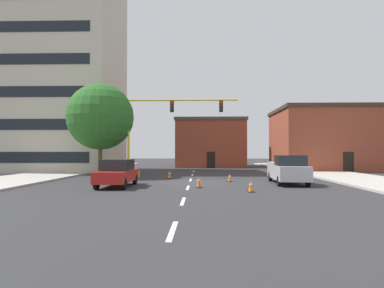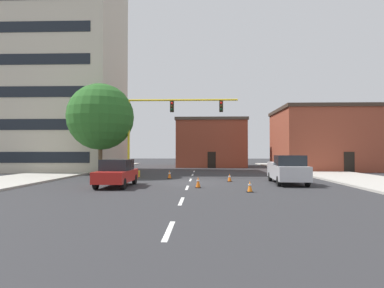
{
  "view_description": "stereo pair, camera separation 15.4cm",
  "coord_description": "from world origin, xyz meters",
  "px_view_note": "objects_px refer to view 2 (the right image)",
  "views": [
    {
      "loc": [
        0.8,
        -23.34,
        2.25
      ],
      "look_at": [
        0.05,
        4.8,
        2.89
      ],
      "focal_mm": 30.7,
      "sensor_mm": 36.0,
      "label": 1
    },
    {
      "loc": [
        0.96,
        -23.33,
        2.25
      ],
      "look_at": [
        0.05,
        4.8,
        2.89
      ],
      "focal_mm": 30.7,
      "sensor_mm": 36.0,
      "label": 2
    }
  ],
  "objects_px": {
    "traffic_cone_roadside_d": "(198,182)",
    "traffic_cone_roadside_b": "(170,174)",
    "tree_left_near": "(101,117)",
    "sedan_red_near_left": "(117,173)",
    "traffic_cone_roadside_a": "(230,178)",
    "traffic_signal_gantry": "(145,151)",
    "traffic_cone_roadside_c": "(250,186)",
    "pickup_truck_silver": "(287,170)"
  },
  "relations": [
    {
      "from": "traffic_cone_roadside_c",
      "to": "sedan_red_near_left",
      "type": "bearing_deg",
      "value": 162.35
    },
    {
      "from": "traffic_signal_gantry",
      "to": "traffic_cone_roadside_a",
      "type": "distance_m",
      "value": 8.43
    },
    {
      "from": "pickup_truck_silver",
      "to": "traffic_cone_roadside_d",
      "type": "bearing_deg",
      "value": -156.43
    },
    {
      "from": "traffic_signal_gantry",
      "to": "traffic_cone_roadside_c",
      "type": "height_order",
      "value": "traffic_signal_gantry"
    },
    {
      "from": "tree_left_near",
      "to": "traffic_cone_roadside_c",
      "type": "height_order",
      "value": "tree_left_near"
    },
    {
      "from": "traffic_cone_roadside_a",
      "to": "traffic_cone_roadside_c",
      "type": "distance_m",
      "value": 6.26
    },
    {
      "from": "tree_left_near",
      "to": "traffic_cone_roadside_b",
      "type": "distance_m",
      "value": 8.16
    },
    {
      "from": "traffic_signal_gantry",
      "to": "pickup_truck_silver",
      "type": "relative_size",
      "value": 1.9
    },
    {
      "from": "traffic_cone_roadside_d",
      "to": "traffic_cone_roadside_b",
      "type": "bearing_deg",
      "value": 109.82
    },
    {
      "from": "tree_left_near",
      "to": "traffic_cone_roadside_c",
      "type": "distance_m",
      "value": 16.41
    },
    {
      "from": "pickup_truck_silver",
      "to": "sedan_red_near_left",
      "type": "relative_size",
      "value": 1.22
    },
    {
      "from": "traffic_cone_roadside_a",
      "to": "traffic_cone_roadside_b",
      "type": "height_order",
      "value": "traffic_cone_roadside_b"
    },
    {
      "from": "tree_left_near",
      "to": "traffic_cone_roadside_b",
      "type": "height_order",
      "value": "tree_left_near"
    },
    {
      "from": "traffic_signal_gantry",
      "to": "pickup_truck_silver",
      "type": "bearing_deg",
      "value": -26.89
    },
    {
      "from": "sedan_red_near_left",
      "to": "traffic_cone_roadside_d",
      "type": "relative_size",
      "value": 6.43
    },
    {
      "from": "traffic_signal_gantry",
      "to": "traffic_cone_roadside_b",
      "type": "distance_m",
      "value": 3.39
    },
    {
      "from": "traffic_signal_gantry",
      "to": "traffic_cone_roadside_c",
      "type": "bearing_deg",
      "value": -53.34
    },
    {
      "from": "pickup_truck_silver",
      "to": "traffic_cone_roadside_a",
      "type": "distance_m",
      "value": 4.21
    },
    {
      "from": "traffic_cone_roadside_d",
      "to": "sedan_red_near_left",
      "type": "bearing_deg",
      "value": 174.45
    },
    {
      "from": "traffic_cone_roadside_c",
      "to": "pickup_truck_silver",
      "type": "bearing_deg",
      "value": 55.41
    },
    {
      "from": "traffic_signal_gantry",
      "to": "traffic_cone_roadside_d",
      "type": "relative_size",
      "value": 14.88
    },
    {
      "from": "traffic_signal_gantry",
      "to": "traffic_cone_roadside_d",
      "type": "distance_m",
      "value": 9.76
    },
    {
      "from": "tree_left_near",
      "to": "traffic_cone_roadside_d",
      "type": "xyz_separation_m",
      "value": [
        8.75,
        -8.37,
        -4.96
      ]
    },
    {
      "from": "sedan_red_near_left",
      "to": "traffic_cone_roadside_d",
      "type": "xyz_separation_m",
      "value": [
        5.21,
        -0.51,
        -0.54
      ]
    },
    {
      "from": "traffic_cone_roadside_d",
      "to": "traffic_cone_roadside_c",
      "type": "bearing_deg",
      "value": -35.63
    },
    {
      "from": "traffic_signal_gantry",
      "to": "tree_left_near",
      "type": "height_order",
      "value": "tree_left_near"
    },
    {
      "from": "pickup_truck_silver",
      "to": "traffic_cone_roadside_b",
      "type": "distance_m",
      "value": 9.6
    },
    {
      "from": "traffic_cone_roadside_d",
      "to": "traffic_cone_roadside_a",
      "type": "bearing_deg",
      "value": 61.26
    },
    {
      "from": "tree_left_near",
      "to": "traffic_cone_roadside_a",
      "type": "bearing_deg",
      "value": -20.85
    },
    {
      "from": "traffic_signal_gantry",
      "to": "traffic_cone_roadside_a",
      "type": "bearing_deg",
      "value": -30.04
    },
    {
      "from": "sedan_red_near_left",
      "to": "traffic_cone_roadside_d",
      "type": "height_order",
      "value": "sedan_red_near_left"
    },
    {
      "from": "traffic_cone_roadside_d",
      "to": "traffic_signal_gantry",
      "type": "bearing_deg",
      "value": 120.17
    },
    {
      "from": "traffic_cone_roadside_b",
      "to": "traffic_cone_roadside_a",
      "type": "bearing_deg",
      "value": -29.36
    },
    {
      "from": "pickup_truck_silver",
      "to": "traffic_cone_roadside_d",
      "type": "relative_size",
      "value": 7.84
    },
    {
      "from": "tree_left_near",
      "to": "pickup_truck_silver",
      "type": "distance_m",
      "value": 16.55
    },
    {
      "from": "traffic_cone_roadside_a",
      "to": "tree_left_near",
      "type": "bearing_deg",
      "value": 159.15
    },
    {
      "from": "pickup_truck_silver",
      "to": "traffic_cone_roadside_a",
      "type": "relative_size",
      "value": 9.1
    },
    {
      "from": "traffic_cone_roadside_c",
      "to": "traffic_cone_roadside_d",
      "type": "bearing_deg",
      "value": 144.37
    },
    {
      "from": "sedan_red_near_left",
      "to": "traffic_cone_roadside_a",
      "type": "distance_m",
      "value": 8.36
    },
    {
      "from": "tree_left_near",
      "to": "pickup_truck_silver",
      "type": "relative_size",
      "value": 1.5
    },
    {
      "from": "traffic_cone_roadside_a",
      "to": "traffic_cone_roadside_d",
      "type": "height_order",
      "value": "traffic_cone_roadside_d"
    },
    {
      "from": "tree_left_near",
      "to": "traffic_cone_roadside_d",
      "type": "relative_size",
      "value": 11.74
    }
  ]
}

